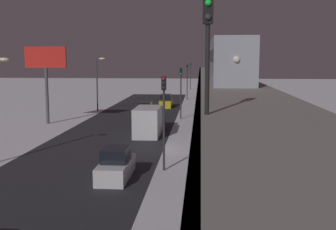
{
  "coord_description": "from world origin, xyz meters",
  "views": [
    {
      "loc": [
        -4.05,
        33.87,
        7.63
      ],
      "look_at": [
        -0.42,
        -12.56,
        1.21
      ],
      "focal_mm": 44.56,
      "sensor_mm": 36.0,
      "label": 1
    }
  ],
  "objects_px": {
    "commercial_billboard": "(46,65)",
    "sedan_white": "(116,166)",
    "traffic_light_mid": "(181,86)",
    "traffic_light_near": "(164,109)",
    "box_truck": "(149,121)",
    "rail_signal": "(208,35)",
    "sedan_red": "(145,111)",
    "traffic_light_far": "(187,77)",
    "subway_train": "(218,59)",
    "traffic_light_distant": "(190,72)",
    "sedan_yellow": "(166,102)"
  },
  "relations": [
    {
      "from": "sedan_white",
      "to": "traffic_light_mid",
      "type": "xyz_separation_m",
      "value": [
        -2.9,
        -26.24,
        3.4
      ]
    },
    {
      "from": "traffic_light_far",
      "to": "traffic_light_mid",
      "type": "bearing_deg",
      "value": 90.0
    },
    {
      "from": "sedan_yellow",
      "to": "sedan_red",
      "type": "bearing_deg",
      "value": -99.12
    },
    {
      "from": "traffic_light_near",
      "to": "commercial_billboard",
      "type": "height_order",
      "value": "commercial_billboard"
    },
    {
      "from": "traffic_light_near",
      "to": "traffic_light_distant",
      "type": "distance_m",
      "value": 72.64
    },
    {
      "from": "traffic_light_distant",
      "to": "sedan_red",
      "type": "bearing_deg",
      "value": 84.3
    },
    {
      "from": "subway_train",
      "to": "rail_signal",
      "type": "relative_size",
      "value": 13.87
    },
    {
      "from": "box_truck",
      "to": "traffic_light_far",
      "type": "distance_m",
      "value": 34.99
    },
    {
      "from": "traffic_light_mid",
      "to": "traffic_light_far",
      "type": "bearing_deg",
      "value": -90.0
    },
    {
      "from": "sedan_white",
      "to": "commercial_billboard",
      "type": "distance_m",
      "value": 25.31
    },
    {
      "from": "subway_train",
      "to": "traffic_light_near",
      "type": "bearing_deg",
      "value": 80.18
    },
    {
      "from": "box_truck",
      "to": "traffic_light_far",
      "type": "relative_size",
      "value": 1.16
    },
    {
      "from": "sedan_white",
      "to": "box_truck",
      "type": "height_order",
      "value": "box_truck"
    },
    {
      "from": "traffic_light_mid",
      "to": "commercial_billboard",
      "type": "xyz_separation_m",
      "value": [
        15.27,
        5.0,
        2.63
      ]
    },
    {
      "from": "subway_train",
      "to": "sedan_red",
      "type": "height_order",
      "value": "subway_train"
    },
    {
      "from": "subway_train",
      "to": "sedan_red",
      "type": "xyz_separation_m",
      "value": [
        9.42,
        1.7,
        -6.66
      ]
    },
    {
      "from": "traffic_light_near",
      "to": "traffic_light_far",
      "type": "height_order",
      "value": "same"
    },
    {
      "from": "traffic_light_mid",
      "to": "rail_signal",
      "type": "bearing_deg",
      "value": 94.08
    },
    {
      "from": "sedan_red",
      "to": "traffic_light_distant",
      "type": "bearing_deg",
      "value": 84.3
    },
    {
      "from": "traffic_light_near",
      "to": "traffic_light_distant",
      "type": "relative_size",
      "value": 1.0
    },
    {
      "from": "commercial_billboard",
      "to": "traffic_light_near",
      "type": "bearing_deg",
      "value": 128.48
    },
    {
      "from": "box_truck",
      "to": "traffic_light_near",
      "type": "bearing_deg",
      "value": 101.18
    },
    {
      "from": "box_truck",
      "to": "traffic_light_mid",
      "type": "height_order",
      "value": "traffic_light_mid"
    },
    {
      "from": "traffic_light_mid",
      "to": "subway_train",
      "type": "bearing_deg",
      "value": -147.26
    },
    {
      "from": "box_truck",
      "to": "traffic_light_mid",
      "type": "relative_size",
      "value": 1.16
    },
    {
      "from": "traffic_light_near",
      "to": "commercial_billboard",
      "type": "bearing_deg",
      "value": -51.52
    },
    {
      "from": "traffic_light_far",
      "to": "commercial_billboard",
      "type": "bearing_deg",
      "value": 62.4
    },
    {
      "from": "traffic_light_near",
      "to": "traffic_light_distant",
      "type": "bearing_deg",
      "value": -90.0
    },
    {
      "from": "commercial_billboard",
      "to": "sedan_white",
      "type": "bearing_deg",
      "value": 120.22
    },
    {
      "from": "traffic_light_mid",
      "to": "commercial_billboard",
      "type": "bearing_deg",
      "value": 18.13
    },
    {
      "from": "rail_signal",
      "to": "sedan_yellow",
      "type": "xyz_separation_m",
      "value": [
        5.56,
        -49.88,
        -7.6
      ]
    },
    {
      "from": "sedan_red",
      "to": "traffic_light_far",
      "type": "distance_m",
      "value": 23.61
    },
    {
      "from": "rail_signal",
      "to": "traffic_light_mid",
      "type": "relative_size",
      "value": 0.62
    },
    {
      "from": "traffic_light_distant",
      "to": "box_truck",
      "type": "bearing_deg",
      "value": 87.38
    },
    {
      "from": "subway_train",
      "to": "box_truck",
      "type": "distance_m",
      "value": 16.64
    },
    {
      "from": "sedan_white",
      "to": "traffic_light_near",
      "type": "relative_size",
      "value": 0.73
    },
    {
      "from": "commercial_billboard",
      "to": "box_truck",
      "type": "bearing_deg",
      "value": 156.16
    },
    {
      "from": "subway_train",
      "to": "box_truck",
      "type": "xyz_separation_m",
      "value": [
        7.42,
        13.59,
        -6.1
      ]
    },
    {
      "from": "traffic_light_far",
      "to": "commercial_billboard",
      "type": "distance_m",
      "value": 33.07
    },
    {
      "from": "traffic_light_mid",
      "to": "traffic_light_distant",
      "type": "height_order",
      "value": "same"
    },
    {
      "from": "traffic_light_mid",
      "to": "box_truck",
      "type": "bearing_deg",
      "value": 75.65
    },
    {
      "from": "rail_signal",
      "to": "sedan_red",
      "type": "relative_size",
      "value": 0.9
    },
    {
      "from": "rail_signal",
      "to": "traffic_light_far",
      "type": "distance_m",
      "value": 61.75
    },
    {
      "from": "traffic_light_distant",
      "to": "traffic_light_near",
      "type": "bearing_deg",
      "value": 90.0
    },
    {
      "from": "commercial_billboard",
      "to": "traffic_light_distant",
      "type": "bearing_deg",
      "value": -105.95
    },
    {
      "from": "box_truck",
      "to": "traffic_light_far",
      "type": "xyz_separation_m",
      "value": [
        -2.7,
        -34.77,
        2.85
      ]
    },
    {
      "from": "sedan_white",
      "to": "box_truck",
      "type": "bearing_deg",
      "value": 89.27
    },
    {
      "from": "traffic_light_far",
      "to": "commercial_billboard",
      "type": "relative_size",
      "value": 0.72
    },
    {
      "from": "rail_signal",
      "to": "box_truck",
      "type": "height_order",
      "value": "rail_signal"
    },
    {
      "from": "box_truck",
      "to": "commercial_billboard",
      "type": "xyz_separation_m",
      "value": [
        12.57,
        -5.55,
        5.48
      ]
    }
  ]
}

